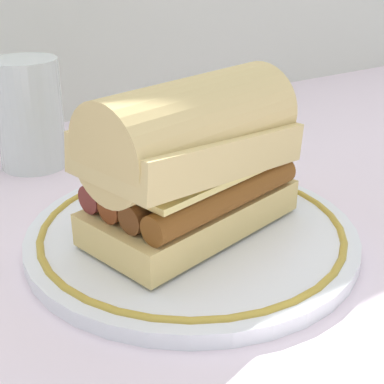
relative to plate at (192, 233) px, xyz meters
name	(u,v)px	position (x,y,z in m)	size (l,w,h in m)	color
ground_plane	(172,248)	(-0.02, 0.00, -0.01)	(1.50, 1.50, 0.00)	silver
plate	(192,233)	(0.00, 0.00, 0.00)	(0.27, 0.27, 0.01)	white
sausage_sandwich	(192,157)	(0.00, 0.00, 0.07)	(0.19, 0.12, 0.12)	#D6BB6F
drinking_glass	(30,122)	(-0.05, 0.24, 0.04)	(0.07, 0.07, 0.12)	silver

